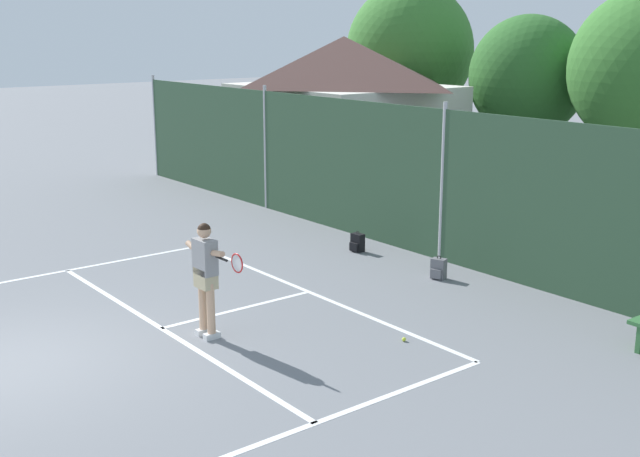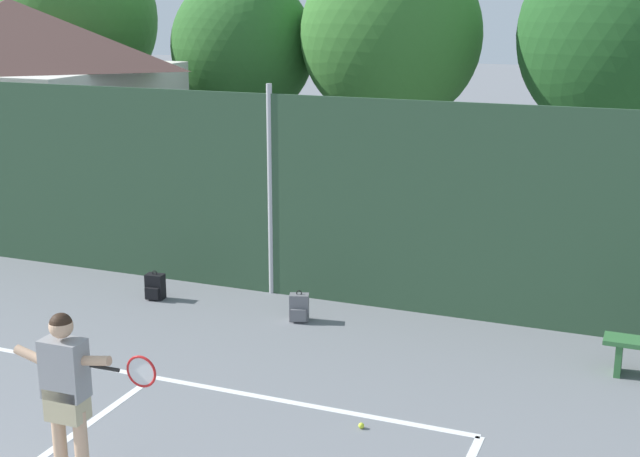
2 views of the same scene
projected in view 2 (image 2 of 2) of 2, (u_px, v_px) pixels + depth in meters
name	position (u px, v px, depth m)	size (l,w,h in m)	color
chainlink_fence	(271.00, 196.00, 13.64)	(26.09, 0.09, 3.32)	#2D4C33
clubhouse_building	(16.00, 94.00, 20.80)	(6.77, 5.82, 4.56)	silver
treeline_backdrop	(396.00, 34.00, 21.76)	(25.09, 4.47, 6.49)	brown
tennis_player	(67.00, 390.00, 8.00)	(1.43, 0.27, 1.85)	silver
tennis_ball	(361.00, 426.00, 9.61)	(0.07, 0.07, 0.07)	#CCE033
backpack_black	(155.00, 287.00, 13.70)	(0.30, 0.26, 0.46)	black
backpack_grey	(299.00, 308.00, 12.78)	(0.32, 0.31, 0.46)	slate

